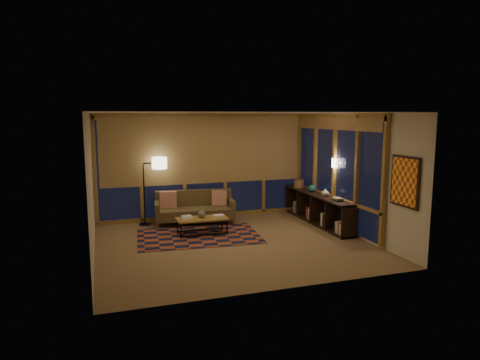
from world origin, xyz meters
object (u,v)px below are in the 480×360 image
object	(u,v)px
coffee_table	(202,226)
floor_lamp	(144,191)
bookshelf	(317,208)
sofa	(195,208)

from	to	relation	value
coffee_table	floor_lamp	world-z (taller)	floor_lamp
bookshelf	coffee_table	bearing A→B (deg)	-177.84
floor_lamp	bookshelf	bearing A→B (deg)	-8.60
coffee_table	floor_lamp	bearing A→B (deg)	131.90
sofa	bookshelf	world-z (taller)	sofa
floor_lamp	bookshelf	xyz separation A→B (m)	(4.07, -1.17, -0.46)
floor_lamp	sofa	bearing A→B (deg)	-5.34
coffee_table	floor_lamp	distance (m)	1.83
floor_lamp	bookshelf	distance (m)	4.26
bookshelf	sofa	bearing A→B (deg)	162.60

